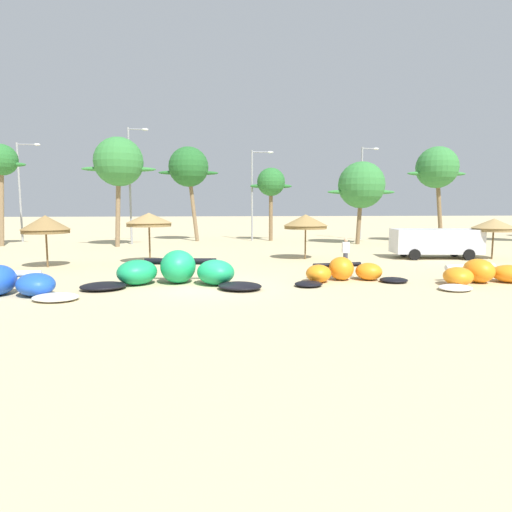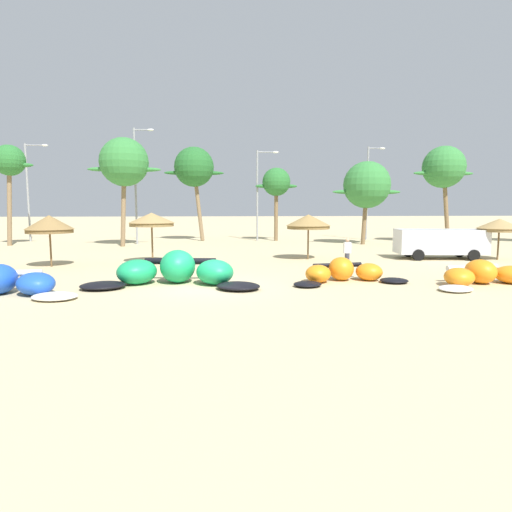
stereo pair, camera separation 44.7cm
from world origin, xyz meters
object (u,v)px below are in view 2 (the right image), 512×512
palm_leftmost (9,163)px  palm_left_of_gap (194,168)px  lamppost_west_center (137,180)px  palm_center_left (276,183)px  lamppost_east_center (259,190)px  kite_center (344,272)px  parked_van (438,241)px  lamppost_east (369,188)px  beach_umbrella_near_van (49,224)px  beach_umbrella_middle (152,220)px  beach_umbrella_near_palms (308,222)px  kite_right_of_center (486,275)px  palm_center_right (367,185)px  lamppost_west (29,187)px  kite_left_of_center (176,271)px  palm_right_of_gap (444,168)px  beach_umbrella_outermost (500,225)px  palm_left (124,163)px  person_near_kites (347,254)px

palm_leftmost → palm_left_of_gap: 15.29m
lamppost_west_center → palm_center_left: bearing=11.9°
palm_leftmost → lamppost_east_center: bearing=9.4°
kite_center → palm_leftmost: palm_leftmost is taller
parked_van → lamppost_east: bearing=86.1°
beach_umbrella_near_van → beach_umbrella_middle: bearing=11.1°
lamppost_west_center → palm_left_of_gap: bearing=33.1°
beach_umbrella_middle → beach_umbrella_near_palms: (9.29, 0.98, -0.18)m
lamppost_west_center → palm_leftmost: bearing=-176.8°
palm_left_of_gap → lamppost_east: lamppost_east is taller
palm_left_of_gap → lamppost_west_center: bearing=-146.9°
kite_right_of_center → palm_center_right: size_ratio=0.83×
palm_center_right → beach_umbrella_middle: bearing=-145.9°
palm_left_of_gap → lamppost_east: size_ratio=0.98×
lamppost_west → lamppost_east: 32.07m
lamppost_east → kite_left_of_center: bearing=-125.3°
kite_center → lamppost_east: 25.48m
palm_center_right → parked_van: bearing=-85.0°
beach_umbrella_near_van → parked_van: beach_umbrella_near_van is taller
palm_center_right → lamppost_east_center: lamppost_east_center is taller
beach_umbrella_middle → palm_center_right: size_ratio=0.41×
kite_left_of_center → palm_right_of_gap: size_ratio=0.88×
lamppost_east → beach_umbrella_middle: bearing=-138.7°
beach_umbrella_near_van → beach_umbrella_near_palms: 14.68m
lamppost_east_center → lamppost_west_center: bearing=-165.1°
palm_left_of_gap → beach_umbrella_outermost: bearing=-40.7°
palm_left → palm_center_left: bearing=20.2°
parked_van → lamppost_west_center: (-20.52, 12.57, 4.38)m
beach_umbrella_near_van → palm_center_left: palm_center_left is taller
palm_center_left → palm_leftmost: bearing=-171.9°
kite_center → palm_left: 22.97m
palm_center_right → lamppost_east_center: 10.01m
palm_leftmost → lamppost_east_center: lamppost_east_center is taller
beach_umbrella_middle → lamppost_west_center: size_ratio=0.29×
beach_umbrella_middle → lamppost_east: 24.75m
kite_left_of_center → lamppost_west_center: size_ratio=0.76×
palm_left_of_gap → palm_left: bearing=-135.2°
person_near_kites → lamppost_east_center: (-2.68, 19.44, 3.99)m
parked_van → beach_umbrella_near_van: bearing=-176.0°
palm_center_left → lamppost_east: 9.19m
kite_right_of_center → palm_right_of_gap: size_ratio=0.69×
beach_umbrella_middle → palm_left_of_gap: size_ratio=0.33×
kite_left_of_center → palm_leftmost: (-15.22, 19.59, 6.28)m
kite_center → palm_left: (-12.86, 17.95, 6.35)m
lamppost_west → lamppost_east: (32.06, -0.75, -0.04)m
beach_umbrella_near_palms → palm_leftmost: 25.71m
beach_umbrella_near_van → lamppost_west_center: lamppost_west_center is taller
parked_van → lamppost_east: 16.24m
beach_umbrella_middle → lamppost_east_center: size_ratio=0.34×
parked_van → beach_umbrella_middle: bearing=-178.2°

